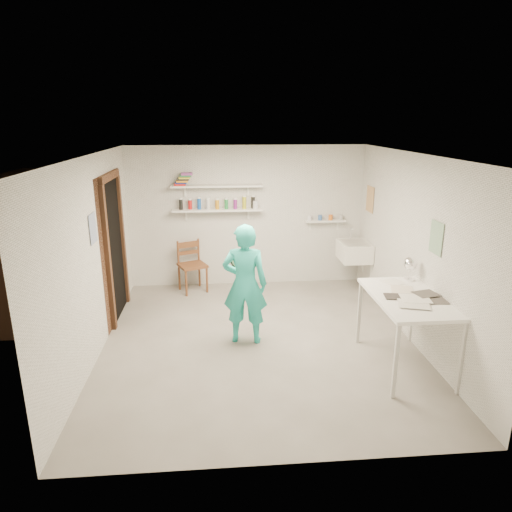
{
  "coord_description": "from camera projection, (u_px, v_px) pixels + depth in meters",
  "views": [
    {
      "loc": [
        -0.5,
        -5.4,
        2.8
      ],
      "look_at": [
        0.0,
        0.4,
        1.05
      ],
      "focal_mm": 32.0,
      "sensor_mm": 36.0,
      "label": 1
    }
  ],
  "objects": [
    {
      "name": "floor",
      "position": [
        259.0,
        342.0,
        6.0
      ],
      "size": [
        4.0,
        4.5,
        0.02
      ],
      "primitive_type": "cube",
      "color": "slate",
      "rests_on": "ground"
    },
    {
      "name": "ceiling",
      "position": [
        259.0,
        154.0,
        5.31
      ],
      "size": [
        4.0,
        4.5,
        0.02
      ],
      "primitive_type": "cube",
      "color": "silver",
      "rests_on": "wall_back"
    },
    {
      "name": "wall_back",
      "position": [
        247.0,
        217.0,
        7.81
      ],
      "size": [
        4.0,
        0.02,
        2.4
      ],
      "primitive_type": "cube",
      "color": "silver",
      "rests_on": "ground"
    },
    {
      "name": "wall_front",
      "position": [
        285.0,
        336.0,
        3.5
      ],
      "size": [
        4.0,
        0.02,
        2.4
      ],
      "primitive_type": "cube",
      "color": "silver",
      "rests_on": "ground"
    },
    {
      "name": "wall_left",
      "position": [
        93.0,
        258.0,
        5.49
      ],
      "size": [
        0.02,
        4.5,
        2.4
      ],
      "primitive_type": "cube",
      "color": "silver",
      "rests_on": "ground"
    },
    {
      "name": "wall_right",
      "position": [
        415.0,
        250.0,
        5.82
      ],
      "size": [
        0.02,
        4.5,
        2.4
      ],
      "primitive_type": "cube",
      "color": "silver",
      "rests_on": "ground"
    },
    {
      "name": "doorway_recess",
      "position": [
        114.0,
        250.0,
        6.55
      ],
      "size": [
        0.02,
        0.9,
        2.0
      ],
      "primitive_type": "cube",
      "color": "black",
      "rests_on": "wall_left"
    },
    {
      "name": "corridor_box",
      "position": [
        63.0,
        248.0,
        6.48
      ],
      "size": [
        1.4,
        1.5,
        2.1
      ],
      "primitive_type": "cube",
      "color": "brown",
      "rests_on": "ground"
    },
    {
      "name": "door_lintel",
      "position": [
        109.0,
        176.0,
        6.25
      ],
      "size": [
        0.06,
        1.05,
        0.1
      ],
      "primitive_type": "cube",
      "color": "brown",
      "rests_on": "wall_left"
    },
    {
      "name": "door_jamb_near",
      "position": [
        108.0,
        260.0,
        6.08
      ],
      "size": [
        0.06,
        0.1,
        2.0
      ],
      "primitive_type": "cube",
      "color": "brown",
      "rests_on": "ground"
    },
    {
      "name": "door_jamb_far",
      "position": [
        123.0,
        241.0,
        7.03
      ],
      "size": [
        0.06,
        0.1,
        2.0
      ],
      "primitive_type": "cube",
      "color": "brown",
      "rests_on": "ground"
    },
    {
      "name": "shelf_lower",
      "position": [
        217.0,
        210.0,
        7.61
      ],
      "size": [
        1.5,
        0.22,
        0.03
      ],
      "primitive_type": "cube",
      "color": "white",
      "rests_on": "wall_back"
    },
    {
      "name": "shelf_upper",
      "position": [
        217.0,
        186.0,
        7.49
      ],
      "size": [
        1.5,
        0.22,
        0.03
      ],
      "primitive_type": "cube",
      "color": "white",
      "rests_on": "wall_back"
    },
    {
      "name": "ledge_shelf",
      "position": [
        325.0,
        221.0,
        7.86
      ],
      "size": [
        0.7,
        0.14,
        0.03
      ],
      "primitive_type": "cube",
      "color": "white",
      "rests_on": "wall_back"
    },
    {
      "name": "poster_left",
      "position": [
        93.0,
        228.0,
        5.44
      ],
      "size": [
        0.01,
        0.28,
        0.36
      ],
      "primitive_type": "cube",
      "color": "#334C7F",
      "rests_on": "wall_left"
    },
    {
      "name": "poster_right_a",
      "position": [
        370.0,
        199.0,
        7.44
      ],
      "size": [
        0.01,
        0.34,
        0.42
      ],
      "primitive_type": "cube",
      "color": "#995933",
      "rests_on": "wall_right"
    },
    {
      "name": "poster_right_b",
      "position": [
        436.0,
        238.0,
        5.21
      ],
      "size": [
        0.01,
        0.3,
        0.38
      ],
      "primitive_type": "cube",
      "color": "#3F724C",
      "rests_on": "wall_right"
    },
    {
      "name": "belfast_sink",
      "position": [
        354.0,
        251.0,
        7.57
      ],
      "size": [
        0.48,
        0.6,
        0.3
      ],
      "primitive_type": "cube",
      "color": "white",
      "rests_on": "wall_right"
    },
    {
      "name": "man",
      "position": [
        245.0,
        284.0,
        5.79
      ],
      "size": [
        0.63,
        0.46,
        1.57
      ],
      "primitive_type": "imported",
      "rotation": [
        0.0,
        0.0,
        2.98
      ],
      "color": "#26BEAF",
      "rests_on": "ground"
    },
    {
      "name": "wall_clock",
      "position": [
        241.0,
        260.0,
        5.92
      ],
      "size": [
        0.29,
        0.08,
        0.28
      ],
      "primitive_type": "cylinder",
      "rotation": [
        1.57,
        0.0,
        -0.16
      ],
      "color": "beige",
      "rests_on": "man"
    },
    {
      "name": "wooden_chair",
      "position": [
        192.0,
        265.0,
        7.63
      ],
      "size": [
        0.55,
        0.54,
        0.91
      ],
      "primitive_type": "cube",
      "rotation": [
        0.0,
        0.0,
        0.41
      ],
      "color": "brown",
      "rests_on": "ground"
    },
    {
      "name": "work_table",
      "position": [
        405.0,
        332.0,
        5.28
      ],
      "size": [
        0.79,
        1.32,
        0.88
      ],
      "primitive_type": "cube",
      "color": "white",
      "rests_on": "ground"
    },
    {
      "name": "desk_lamp",
      "position": [
        410.0,
        263.0,
        5.61
      ],
      "size": [
        0.16,
        0.16,
        0.16
      ],
      "primitive_type": "sphere",
      "color": "white",
      "rests_on": "work_table"
    },
    {
      "name": "spray_cans",
      "position": [
        217.0,
        204.0,
        7.58
      ],
      "size": [
        1.31,
        0.06,
        0.17
      ],
      "color": "black",
      "rests_on": "shelf_lower"
    },
    {
      "name": "book_stack",
      "position": [
        183.0,
        179.0,
        7.42
      ],
      "size": [
        0.3,
        0.14,
        0.2
      ],
      "color": "red",
      "rests_on": "shelf_upper"
    },
    {
      "name": "ledge_pots",
      "position": [
        325.0,
        218.0,
        7.84
      ],
      "size": [
        0.48,
        0.07,
        0.09
      ],
      "color": "silver",
      "rests_on": "ledge_shelf"
    },
    {
      "name": "papers",
      "position": [
        409.0,
        295.0,
        5.15
      ],
      "size": [
        0.3,
        0.22,
        0.03
      ],
      "color": "silver",
      "rests_on": "work_table"
    }
  ]
}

